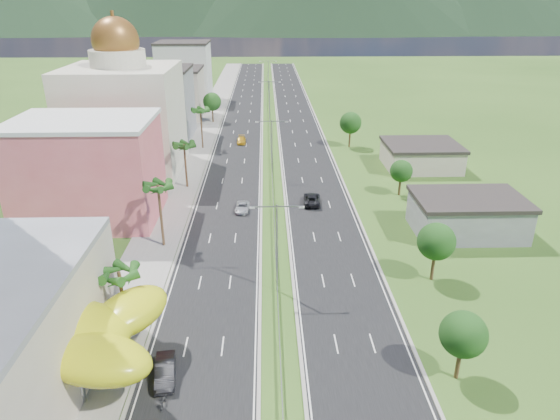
{
  "coord_description": "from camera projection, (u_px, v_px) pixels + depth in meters",
  "views": [
    {
      "loc": [
        -1.13,
        -40.24,
        32.16
      ],
      "look_at": [
        0.57,
        17.81,
        7.0
      ],
      "focal_mm": 32.0,
      "sensor_mm": 36.0,
      "label": 1
    }
  ],
  "objects": [
    {
      "name": "ground",
      "position": [
        279.0,
        345.0,
        49.73
      ],
      "size": [
        500.0,
        500.0,
        0.0
      ],
      "primitive_type": "plane",
      "color": "#2D5119",
      "rests_on": "ground"
    },
    {
      "name": "road_left",
      "position": [
        242.0,
        126.0,
        132.07
      ],
      "size": [
        11.0,
        260.0,
        0.04
      ],
      "primitive_type": "cube",
      "color": "black",
      "rests_on": "ground"
    },
    {
      "name": "road_right",
      "position": [
        298.0,
        126.0,
        132.47
      ],
      "size": [
        11.0,
        260.0,
        0.04
      ],
      "primitive_type": "cube",
      "color": "black",
      "rests_on": "ground"
    },
    {
      "name": "sidewalk_left",
      "position": [
        206.0,
        126.0,
        131.8
      ],
      "size": [
        7.0,
        260.0,
        0.12
      ],
      "primitive_type": "cube",
      "color": "gray",
      "rests_on": "ground"
    },
    {
      "name": "median_guardrail",
      "position": [
        271.0,
        142.0,
        115.51
      ],
      "size": [
        0.1,
        216.06,
        0.76
      ],
      "color": "gray",
      "rests_on": "ground"
    },
    {
      "name": "streetlight_median_b",
      "position": [
        277.0,
        240.0,
        56.22
      ],
      "size": [
        6.04,
        0.25,
        11.0
      ],
      "color": "gray",
      "rests_on": "ground"
    },
    {
      "name": "streetlight_median_c",
      "position": [
        272.0,
        143.0,
        92.9
      ],
      "size": [
        6.04,
        0.25,
        11.0
      ],
      "color": "gray",
      "rests_on": "ground"
    },
    {
      "name": "streetlight_median_d",
      "position": [
        270.0,
        97.0,
        134.18
      ],
      "size": [
        6.04,
        0.25,
        11.0
      ],
      "color": "gray",
      "rests_on": "ground"
    },
    {
      "name": "streetlight_median_e",
      "position": [
        268.0,
        73.0,
        175.45
      ],
      "size": [
        6.04,
        0.25,
        11.0
      ],
      "color": "gray",
      "rests_on": "ground"
    },
    {
      "name": "lime_canopy",
      "position": [
        52.0,
        333.0,
        43.54
      ],
      "size": [
        18.0,
        15.0,
        7.4
      ],
      "color": "#C9CC13",
      "rests_on": "ground"
    },
    {
      "name": "pink_shophouse",
      "position": [
        89.0,
        172.0,
        75.35
      ],
      "size": [
        20.0,
        15.0,
        15.0
      ],
      "primitive_type": "cube",
      "color": "#D85862",
      "rests_on": "ground"
    },
    {
      "name": "domed_building",
      "position": [
        125.0,
        113.0,
        94.91
      ],
      "size": [
        20.0,
        20.0,
        28.7
      ],
      "color": "beige",
      "rests_on": "ground"
    },
    {
      "name": "midrise_grey",
      "position": [
        157.0,
        104.0,
        119.2
      ],
      "size": [
        16.0,
        15.0,
        16.0
      ],
      "primitive_type": "cube",
      "color": "gray",
      "rests_on": "ground"
    },
    {
      "name": "midrise_beige",
      "position": [
        173.0,
        94.0,
        139.97
      ],
      "size": [
        16.0,
        15.0,
        13.0
      ],
      "primitive_type": "cube",
      "color": "#B8A997",
      "rests_on": "ground"
    },
    {
      "name": "midrise_white",
      "position": [
        185.0,
        73.0,
        160.08
      ],
      "size": [
        16.0,
        15.0,
        18.0
      ],
      "primitive_type": "cube",
      "color": "silver",
      "rests_on": "ground"
    },
    {
      "name": "shed_near",
      "position": [
        467.0,
        217.0,
        72.41
      ],
      "size": [
        15.0,
        10.0,
        5.0
      ],
      "primitive_type": "cube",
      "color": "gray",
      "rests_on": "ground"
    },
    {
      "name": "shed_far",
      "position": [
        421.0,
        157.0,
        100.1
      ],
      "size": [
        14.0,
        12.0,
        4.4
      ],
      "primitive_type": "cube",
      "color": "#B8A997",
      "rests_on": "ground"
    },
    {
      "name": "palm_tree_b",
      "position": [
        119.0,
        276.0,
        48.34
      ],
      "size": [
        3.6,
        3.6,
        8.1
      ],
      "color": "#47301C",
      "rests_on": "ground"
    },
    {
      "name": "palm_tree_c",
      "position": [
        158.0,
        189.0,
        66.11
      ],
      "size": [
        3.6,
        3.6,
        9.6
      ],
      "color": "#47301C",
      "rests_on": "ground"
    },
    {
      "name": "palm_tree_d",
      "position": [
        184.0,
        147.0,
        87.59
      ],
      "size": [
        3.6,
        3.6,
        8.6
      ],
      "color": "#47301C",
      "rests_on": "ground"
    },
    {
      "name": "palm_tree_e",
      "position": [
        201.0,
        112.0,
        110.21
      ],
      "size": [
        3.6,
        3.6,
        9.4
      ],
      "color": "#47301C",
      "rests_on": "ground"
    },
    {
      "name": "leafy_tree_lfar",
      "position": [
        212.0,
        102.0,
        134.23
      ],
      "size": [
        4.9,
        4.9,
        8.05
      ],
      "color": "#47301C",
      "rests_on": "ground"
    },
    {
      "name": "leafy_tree_ra",
      "position": [
        463.0,
        335.0,
        43.67
      ],
      "size": [
        4.2,
        4.2,
        6.9
      ],
      "color": "#47301C",
      "rests_on": "ground"
    },
    {
      "name": "leafy_tree_rb",
      "position": [
        436.0,
        242.0,
        59.19
      ],
      "size": [
        4.55,
        4.55,
        7.47
      ],
      "color": "#47301C",
      "rests_on": "ground"
    },
    {
      "name": "leafy_tree_rc",
      "position": [
        401.0,
        171.0,
        85.27
      ],
      "size": [
        3.85,
        3.85,
        6.33
      ],
      "color": "#47301C",
      "rests_on": "ground"
    },
    {
      "name": "leafy_tree_rd",
      "position": [
        351.0,
        123.0,
        112.2
      ],
      "size": [
        4.9,
        4.9,
        8.05
      ],
      "color": "#47301C",
      "rests_on": "ground"
    },
    {
      "name": "mountain_ridge",
      "position": [
        330.0,
        32.0,
        464.07
      ],
      "size": [
        860.0,
        140.0,
        90.0
      ],
      "primitive_type": null,
      "color": "black",
      "rests_on": "ground"
    },
    {
      "name": "car_dark_left",
      "position": [
        165.0,
        371.0,
        45.1
      ],
      "size": [
        2.41,
        5.16,
        1.64
      ],
      "primitive_type": "imported",
      "rotation": [
        0.0,
        0.0,
        0.14
      ],
      "color": "black",
      "rests_on": "road_left"
    },
    {
      "name": "car_silver_mid_left",
      "position": [
        242.0,
        207.0,
        80.26
      ],
      "size": [
        2.39,
        4.69,
        1.27
      ],
      "primitive_type": "imported",
      "rotation": [
        0.0,
        0.0,
        -0.06
      ],
      "color": "#A5A8AD",
      "rests_on": "road_left"
    },
    {
      "name": "car_yellow_far_left",
      "position": [
        241.0,
        140.0,
        116.91
      ],
      "size": [
        2.07,
        4.91,
        1.41
      ],
      "primitive_type": "imported",
      "rotation": [
        0.0,
        0.0,
        0.02
      ],
      "color": "gold",
      "rests_on": "road_left"
    },
    {
      "name": "car_dark_far_right",
      "position": [
        312.0,
        199.0,
        83.0
      ],
      "size": [
        3.13,
        6.01,
        1.62
      ],
      "primitive_type": "imported",
      "rotation": [
        0.0,
        0.0,
        3.06
      ],
      "color": "black",
      "rests_on": "road_right"
    },
    {
      "name": "motorcycle",
      "position": [
        163.0,
        401.0,
        42.13
      ],
      "size": [
        0.65,
        1.76,
        1.1
      ],
      "primitive_type": "imported",
      "rotation": [
        0.0,
        0.0,
        -0.07
      ],
      "color": "black",
      "rests_on": "road_left"
    }
  ]
}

